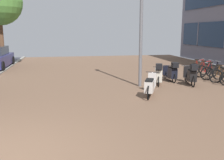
# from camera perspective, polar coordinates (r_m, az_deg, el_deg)

# --- Properties ---
(ground) EXTENTS (21.00, 40.00, 0.13)m
(ground) POSITION_cam_1_polar(r_m,az_deg,el_deg) (5.25, -8.00, -16.50)
(ground) COLOR #22232F
(bicycle_rack_05) EXTENTS (1.23, 0.48, 0.93)m
(bicycle_rack_05) POSITION_cam_1_polar(r_m,az_deg,el_deg) (12.99, 23.48, 0.88)
(bicycle_rack_05) COLOR black
(bicycle_rack_05) RESTS_ON ground
(bicycle_rack_06) EXTENTS (1.34, 0.48, 0.97)m
(bicycle_rack_06) POSITION_cam_1_polar(r_m,az_deg,el_deg) (13.61, 21.76, 1.49)
(bicycle_rack_06) COLOR black
(bicycle_rack_06) RESTS_ON ground
(bicycle_rack_07) EXTENTS (1.33, 0.48, 0.95)m
(bicycle_rack_07) POSITION_cam_1_polar(r_m,az_deg,el_deg) (14.28, 20.44, 1.96)
(bicycle_rack_07) COLOR black
(bicycle_rack_07) RESTS_ON ground
(bicycle_rack_08) EXTENTS (1.25, 0.47, 0.94)m
(bicycle_rack_08) POSITION_cam_1_polar(r_m,az_deg,el_deg) (14.93, 19.00, 2.40)
(bicycle_rack_08) COLOR black
(bicycle_rack_08) RESTS_ON ground
(scooter_near) EXTENTS (0.85, 1.60, 1.04)m
(scooter_near) POSITION_cam_1_polar(r_m,az_deg,el_deg) (11.53, 10.42, 1.14)
(scooter_near) COLOR black
(scooter_near) RESTS_ON ground
(scooter_mid) EXTENTS (0.52, 1.68, 0.99)m
(scooter_mid) POSITION_cam_1_polar(r_m,az_deg,el_deg) (12.53, 13.18, 1.70)
(scooter_mid) COLOR black
(scooter_mid) RESTS_ON ground
(scooter_far) EXTENTS (0.95, 1.73, 0.82)m
(scooter_far) POSITION_cam_1_polar(r_m,az_deg,el_deg) (9.53, 8.54, -1.34)
(scooter_far) COLOR black
(scooter_far) RESTS_ON ground
(scooter_extra) EXTENTS (0.68, 1.69, 1.01)m
(scooter_extra) POSITION_cam_1_polar(r_m,az_deg,el_deg) (11.89, 17.32, 1.06)
(scooter_extra) COLOR black
(scooter_extra) RESTS_ON ground
(lamp_post) EXTENTS (0.20, 0.52, 5.79)m
(lamp_post) POSITION_cam_1_polar(r_m,az_deg,el_deg) (11.02, 6.62, 15.17)
(lamp_post) COLOR slate
(lamp_post) RESTS_ON ground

